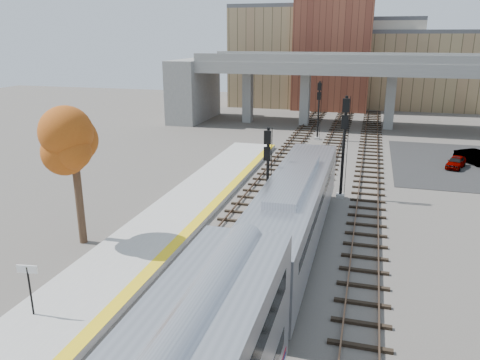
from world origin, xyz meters
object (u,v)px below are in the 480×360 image
at_px(signal_mast_far, 318,112).
at_px(car_a, 456,162).
at_px(signal_mast_mid, 343,148).
at_px(locomotive, 294,210).
at_px(signal_mast_near, 267,181).
at_px(tree, 73,139).
at_px(car_b, 474,157).

distance_m(signal_mast_far, car_a, 16.63).
relative_size(signal_mast_mid, signal_mast_far, 1.13).
relative_size(locomotive, signal_mast_near, 3.00).
distance_m(locomotive, tree, 12.80).
distance_m(car_a, car_b, 2.81).
height_order(signal_mast_near, tree, tree).
bearing_deg(signal_mast_mid, locomotive, -101.92).
bearing_deg(car_a, car_b, 68.74).
height_order(signal_mast_mid, car_a, signal_mast_mid).
bearing_deg(signal_mast_mid, car_b, 49.44).
relative_size(signal_mast_far, tree, 0.81).
bearing_deg(tree, signal_mast_near, 27.67).
bearing_deg(tree, car_a, 44.78).
distance_m(signal_mast_far, tree, 33.98).
relative_size(locomotive, signal_mast_mid, 2.51).
distance_m(signal_mast_mid, tree, 18.56).
bearing_deg(car_b, locomotive, -154.80).
relative_size(signal_mast_mid, tree, 0.91).
xyz_separation_m(tree, car_a, (23.50, 23.32, -5.56)).
bearing_deg(signal_mast_near, car_a, 53.04).
distance_m(signal_mast_near, tree, 11.53).
distance_m(signal_mast_mid, car_a, 15.14).
bearing_deg(signal_mast_mid, signal_mast_far, 101.39).
bearing_deg(car_b, signal_mast_mid, -164.88).
relative_size(signal_mast_near, signal_mast_mid, 0.84).
distance_m(tree, car_a, 33.57).
xyz_separation_m(locomotive, signal_mast_near, (-2.10, 2.58, 0.74)).
relative_size(locomotive, signal_mast_far, 2.83).
bearing_deg(signal_mast_far, locomotive, -85.97).
height_order(tree, car_b, tree).
xyz_separation_m(tree, car_b, (25.37, 25.41, -5.46)).
relative_size(locomotive, tree, 2.30).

